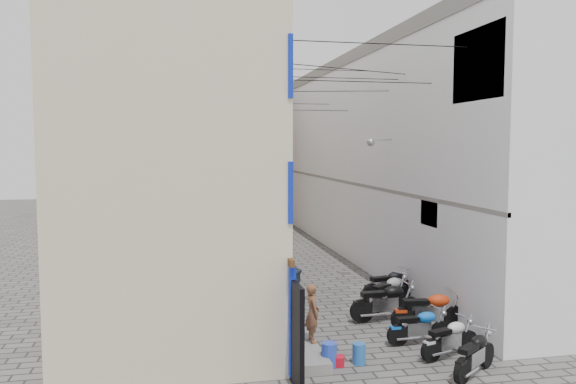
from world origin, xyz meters
TOP-DOWN VIEW (x-y plane):
  - ground at (0.00, 0.00)m, footprint 90.00×90.00m
  - plinth at (-2.05, 13.00)m, footprint 0.90×26.00m
  - building_left at (-4.98, 12.95)m, footprint 5.10×27.00m
  - building_right at (5.00, 13.00)m, footprint 5.94×26.00m
  - building_far_brick_left at (-2.00, 28.00)m, footprint 6.00×6.00m
  - building_far_brick_right at (3.00, 30.00)m, footprint 5.00×6.00m
  - building_far_concrete at (0.00, 34.00)m, footprint 8.00×5.00m
  - far_shopfront at (0.00, 25.20)m, footprint 2.00×0.30m
  - overhead_wires at (0.00, 7.64)m, footprint 5.80×13.02m
  - motorcycle_a at (1.42, -0.62)m, footprint 1.78×1.50m
  - motorcycle_b at (1.39, 0.45)m, footprint 1.83×1.06m
  - motorcycle_c at (1.07, 1.42)m, footprint 1.74×0.58m
  - motorcycle_d at (1.76, 2.28)m, footprint 2.20×0.92m
  - motorcycle_e at (0.93, 3.35)m, footprint 2.14×0.74m
  - motorcycle_f at (1.45, 4.41)m, footprint 2.05×1.56m
  - motorcycle_g at (1.84, 5.31)m, footprint 2.07×0.99m
  - person_a at (-1.70, 1.46)m, footprint 0.37×0.53m
  - person_b at (-1.70, 3.19)m, footprint 0.80×0.87m
  - water_jug_near at (-0.84, 0.50)m, footprint 0.34×0.34m
  - water_jug_far at (-1.55, 0.50)m, footprint 0.35×0.35m
  - red_crate at (-1.38, 0.50)m, footprint 0.41×0.35m

SIDE VIEW (x-z plane):
  - ground at x=0.00m, z-range 0.00..0.00m
  - red_crate at x=-1.38m, z-range 0.00..0.22m
  - plinth at x=-2.05m, z-range 0.00..0.25m
  - water_jug_near at x=-0.84m, z-range 0.00..0.47m
  - water_jug_far at x=-1.55m, z-range 0.00..0.54m
  - motorcycle_c at x=1.07m, z-range 0.00..1.00m
  - motorcycle_b at x=1.39m, z-range 0.00..1.01m
  - motorcycle_a at x=1.42m, z-range 0.00..1.03m
  - motorcycle_g at x=1.84m, z-range 0.00..1.15m
  - motorcycle_f at x=1.45m, z-range 0.00..1.16m
  - motorcycle_e at x=0.93m, z-range 0.00..1.23m
  - motorcycle_d at x=1.76m, z-range 0.00..1.23m
  - person_a at x=-1.70m, z-range 0.25..1.67m
  - person_b at x=-1.70m, z-range 0.25..1.69m
  - far_shopfront at x=0.00m, z-range 0.00..2.40m
  - building_far_brick_right at x=3.00m, z-range 0.00..8.00m
  - building_left at x=-4.98m, z-range 0.00..9.00m
  - building_right at x=5.00m, z-range 0.01..9.01m
  - building_far_brick_left at x=-2.00m, z-range 0.00..10.00m
  - building_far_concrete at x=0.00m, z-range 0.00..11.00m
  - overhead_wires at x=0.00m, z-range 6.46..7.79m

